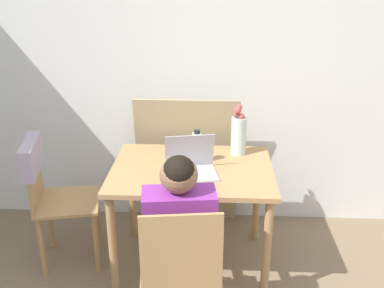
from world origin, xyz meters
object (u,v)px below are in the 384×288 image
laptop (191,164)px  water_bottle (197,147)px  flower_vase (239,133)px  chair_occupied (181,274)px  chair_spare (47,182)px  person_seated (179,225)px

laptop → water_bottle: (0.03, 0.15, 0.05)m
water_bottle → flower_vase: bearing=30.7°
chair_occupied → chair_spare: (-0.91, 0.70, 0.14)m
chair_spare → flower_vase: bearing=-89.9°
chair_occupied → person_seated: 0.24m
chair_occupied → laptop: 0.71m
chair_occupied → laptop: laptop is taller
chair_occupied → person_seated: (-0.01, 0.11, 0.22)m
chair_spare → laptop: 0.95m
person_seated → laptop: bearing=-100.5°
person_seated → water_bottle: bearing=-102.4°
laptop → flower_vase: 0.44m
chair_spare → flower_vase: (1.23, 0.25, 0.26)m
person_seated → water_bottle: size_ratio=4.91×
flower_vase → chair_spare: bearing=-168.3°
laptop → flower_vase: (0.30, 0.31, 0.09)m
person_seated → laptop: size_ratio=3.15×
chair_spare → laptop: (0.93, -0.06, 0.17)m
water_bottle → person_seated: bearing=-95.2°
chair_spare → person_seated: person_seated is taller
chair_occupied → water_bottle: bearing=-100.7°
chair_occupied → person_seated: person_seated is taller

